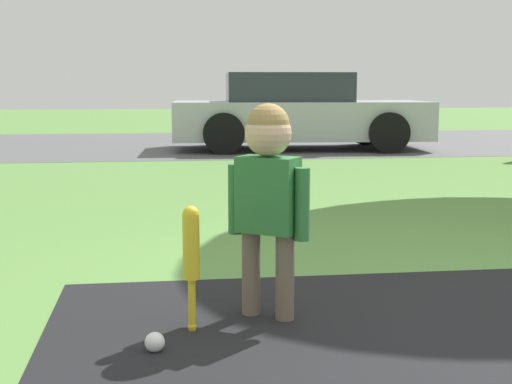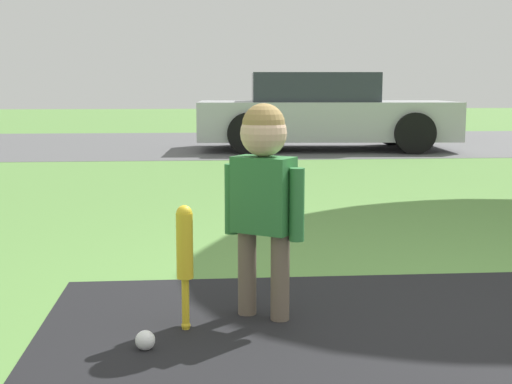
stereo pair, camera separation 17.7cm
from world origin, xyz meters
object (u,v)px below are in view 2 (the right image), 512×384
child (264,181)px  sports_ball (145,340)px  parked_car (323,113)px  baseball_bat (185,250)px

child → sports_ball: child is taller
parked_car → sports_ball: bearing=-100.8°
child → parked_car: 8.70m
child → parked_car: parked_car is taller
baseball_bat → parked_car: 8.92m
baseball_bat → parked_car: parked_car is taller
baseball_bat → child: bearing=21.7°
child → baseball_bat: child is taller
baseball_bat → sports_ball: baseball_bat is taller
child → parked_car: size_ratio=0.23×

